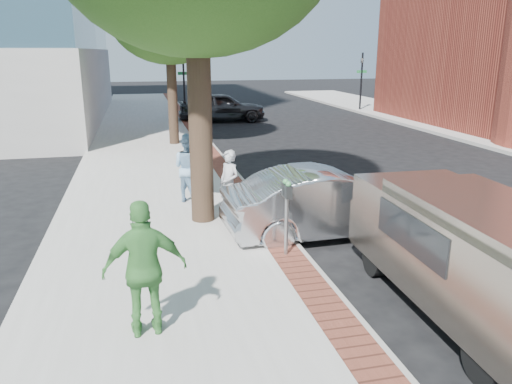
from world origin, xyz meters
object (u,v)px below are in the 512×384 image
object	(u,v)px
person_green	(145,269)
sedan_silver	(328,202)
bg_car	(222,107)
van	(467,248)
parking_meter	(287,202)
person_officer	(189,168)
person_gray	(229,184)

from	to	relation	value
person_green	sedan_silver	bearing A→B (deg)	-142.55
sedan_silver	bg_car	distance (m)	18.64
van	bg_car	bearing A→B (deg)	92.08
sedan_silver	van	size ratio (longest dim) A/B	0.89
sedan_silver	bg_car	world-z (taller)	bg_car
parking_meter	van	xyz separation A→B (m)	(2.17, -2.33, -0.20)
parking_meter	person_officer	bearing A→B (deg)	109.60
person_gray	bg_car	xyz separation A→B (m)	(2.72, 17.34, -0.11)
parking_meter	person_green	bearing A→B (deg)	-140.16
person_officer	van	size ratio (longest dim) A/B	0.35
person_officer	person_green	bearing A→B (deg)	127.21
person_officer	sedan_silver	size ratio (longest dim) A/B	0.39
person_officer	person_green	size ratio (longest dim) A/B	0.93
sedan_silver	person_officer	bearing A→B (deg)	41.77
parking_meter	bg_car	size ratio (longest dim) A/B	0.30
person_green	person_officer	bearing A→B (deg)	-104.47
person_gray	person_officer	bearing A→B (deg)	176.86
person_officer	person_green	xyz separation A→B (m)	(-1.21, -6.17, 0.07)
person_green	van	distance (m)	4.80
bg_car	van	bearing A→B (deg)	-177.03
person_gray	bg_car	size ratio (longest dim) A/B	0.33
parking_meter	van	size ratio (longest dim) A/B	0.29
parking_meter	bg_car	bearing A→B (deg)	84.00
sedan_silver	van	world-z (taller)	van
person_green	sedan_silver	world-z (taller)	person_green
sedan_silver	bg_car	size ratio (longest dim) A/B	0.93
person_officer	van	xyz separation A→B (m)	(3.59, -6.31, -0.02)
parking_meter	sedan_silver	bearing A→B (deg)	42.72
person_green	bg_car	bearing A→B (deg)	-105.44
parking_meter	van	world-z (taller)	van
person_green	bg_car	size ratio (longest dim) A/B	0.39
bg_car	van	distance (m)	22.16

